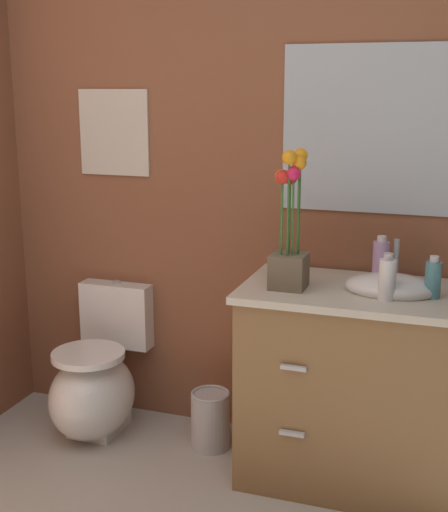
{
  "coord_description": "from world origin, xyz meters",
  "views": [
    {
      "loc": [
        0.86,
        -1.27,
        1.63
      ],
      "look_at": [
        -0.06,
        1.42,
        0.94
      ],
      "focal_mm": 49.51,
      "sensor_mm": 36.0,
      "label": 1
    }
  ],
  "objects_px": {
    "vanity_cabinet": "(356,384)",
    "flower_vase": "(290,239)",
    "toilet": "(97,384)",
    "trash_bin": "(211,419)",
    "soap_bottle": "(387,279)",
    "lotion_bottle": "(381,262)",
    "wall_mirror": "(377,130)",
    "wall_poster": "(114,133)",
    "hand_wash_bottle": "(433,279)"
  },
  "relations": [
    {
      "from": "vanity_cabinet",
      "to": "flower_vase",
      "type": "xyz_separation_m",
      "value": [
        -0.28,
        -0.08,
        0.61
      ]
    },
    {
      "from": "toilet",
      "to": "trash_bin",
      "type": "relative_size",
      "value": 2.54
    },
    {
      "from": "soap_bottle",
      "to": "flower_vase",
      "type": "bearing_deg",
      "value": 174.96
    },
    {
      "from": "toilet",
      "to": "lotion_bottle",
      "type": "distance_m",
      "value": 1.47
    },
    {
      "from": "wall_mirror",
      "to": "flower_vase",
      "type": "bearing_deg",
      "value": -126.65
    },
    {
      "from": "lotion_bottle",
      "to": "wall_poster",
      "type": "xyz_separation_m",
      "value": [
        -1.29,
        0.18,
        0.48
      ]
    },
    {
      "from": "vanity_cabinet",
      "to": "flower_vase",
      "type": "distance_m",
      "value": 0.67
    },
    {
      "from": "vanity_cabinet",
      "to": "lotion_bottle",
      "type": "xyz_separation_m",
      "value": [
        0.06,
        0.11,
        0.5
      ]
    },
    {
      "from": "lotion_bottle",
      "to": "wall_mirror",
      "type": "height_order",
      "value": "wall_mirror"
    },
    {
      "from": "toilet",
      "to": "lotion_bottle",
      "type": "bearing_deg",
      "value": 3.91
    },
    {
      "from": "lotion_bottle",
      "to": "wall_poster",
      "type": "distance_m",
      "value": 1.39
    },
    {
      "from": "flower_vase",
      "to": "soap_bottle",
      "type": "xyz_separation_m",
      "value": [
        0.39,
        -0.03,
        -0.12
      ]
    },
    {
      "from": "toilet",
      "to": "flower_vase",
      "type": "distance_m",
      "value": 1.25
    },
    {
      "from": "trash_bin",
      "to": "lotion_bottle",
      "type": "bearing_deg",
      "value": 4.72
    },
    {
      "from": "soap_bottle",
      "to": "toilet",
      "type": "bearing_deg",
      "value": 174.22
    },
    {
      "from": "trash_bin",
      "to": "wall_poster",
      "type": "height_order",
      "value": "wall_poster"
    },
    {
      "from": "trash_bin",
      "to": "flower_vase",
      "type": "bearing_deg",
      "value": -18.69
    },
    {
      "from": "lotion_bottle",
      "to": "trash_bin",
      "type": "xyz_separation_m",
      "value": [
        -0.72,
        -0.06,
        -0.79
      ]
    },
    {
      "from": "lotion_bottle",
      "to": "soap_bottle",
      "type": "bearing_deg",
      "value": -77.06
    },
    {
      "from": "wall_poster",
      "to": "wall_mirror",
      "type": "xyz_separation_m",
      "value": [
        1.23,
        0.0,
        0.04
      ]
    },
    {
      "from": "vanity_cabinet",
      "to": "wall_poster",
      "type": "height_order",
      "value": "wall_poster"
    },
    {
      "from": "toilet",
      "to": "wall_poster",
      "type": "xyz_separation_m",
      "value": [
        0.0,
        0.27,
        1.17
      ]
    },
    {
      "from": "wall_mirror",
      "to": "hand_wash_bottle",
      "type": "bearing_deg",
      "value": -49.27
    },
    {
      "from": "soap_bottle",
      "to": "trash_bin",
      "type": "height_order",
      "value": "soap_bottle"
    },
    {
      "from": "wall_poster",
      "to": "wall_mirror",
      "type": "distance_m",
      "value": 1.23
    },
    {
      "from": "toilet",
      "to": "wall_mirror",
      "type": "xyz_separation_m",
      "value": [
        1.23,
        0.27,
        1.21
      ]
    },
    {
      "from": "soap_bottle",
      "to": "hand_wash_bottle",
      "type": "xyz_separation_m",
      "value": [
        0.16,
        0.08,
        -0.01
      ]
    },
    {
      "from": "toilet",
      "to": "trash_bin",
      "type": "height_order",
      "value": "toilet"
    },
    {
      "from": "lotion_bottle",
      "to": "wall_poster",
      "type": "bearing_deg",
      "value": 172.09
    },
    {
      "from": "flower_vase",
      "to": "trash_bin",
      "type": "bearing_deg",
      "value": 161.31
    },
    {
      "from": "toilet",
      "to": "soap_bottle",
      "type": "bearing_deg",
      "value": -5.78
    },
    {
      "from": "lotion_bottle",
      "to": "hand_wash_bottle",
      "type": "bearing_deg",
      "value": -33.77
    },
    {
      "from": "lotion_bottle",
      "to": "trash_bin",
      "type": "relative_size",
      "value": 0.73
    },
    {
      "from": "flower_vase",
      "to": "wall_mirror",
      "type": "xyz_separation_m",
      "value": [
        0.27,
        0.37,
        0.41
      ]
    },
    {
      "from": "wall_poster",
      "to": "flower_vase",
      "type": "bearing_deg",
      "value": -21.18
    },
    {
      "from": "vanity_cabinet",
      "to": "wall_poster",
      "type": "bearing_deg",
      "value": 166.56
    },
    {
      "from": "flower_vase",
      "to": "vanity_cabinet",
      "type": "bearing_deg",
      "value": 15.15
    },
    {
      "from": "lotion_bottle",
      "to": "trash_bin",
      "type": "height_order",
      "value": "lotion_bottle"
    },
    {
      "from": "hand_wash_bottle",
      "to": "lotion_bottle",
      "type": "bearing_deg",
      "value": 146.23
    },
    {
      "from": "soap_bottle",
      "to": "trash_bin",
      "type": "distance_m",
      "value": 1.11
    },
    {
      "from": "lotion_bottle",
      "to": "hand_wash_bottle",
      "type": "relative_size",
      "value": 1.2
    },
    {
      "from": "flower_vase",
      "to": "wall_poster",
      "type": "height_order",
      "value": "wall_poster"
    },
    {
      "from": "vanity_cabinet",
      "to": "flower_vase",
      "type": "height_order",
      "value": "flower_vase"
    },
    {
      "from": "wall_mirror",
      "to": "trash_bin",
      "type": "bearing_deg",
      "value": -160.06
    },
    {
      "from": "flower_vase",
      "to": "wall_poster",
      "type": "distance_m",
      "value": 1.09
    },
    {
      "from": "flower_vase",
      "to": "wall_poster",
      "type": "bearing_deg",
      "value": 158.82
    },
    {
      "from": "hand_wash_bottle",
      "to": "wall_poster",
      "type": "xyz_separation_m",
      "value": [
        -1.51,
        0.32,
        0.5
      ]
    },
    {
      "from": "flower_vase",
      "to": "soap_bottle",
      "type": "bearing_deg",
      "value": -5.04
    },
    {
      "from": "toilet",
      "to": "vanity_cabinet",
      "type": "bearing_deg",
      "value": -1.23
    },
    {
      "from": "vanity_cabinet",
      "to": "hand_wash_bottle",
      "type": "bearing_deg",
      "value": -5.95
    }
  ]
}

